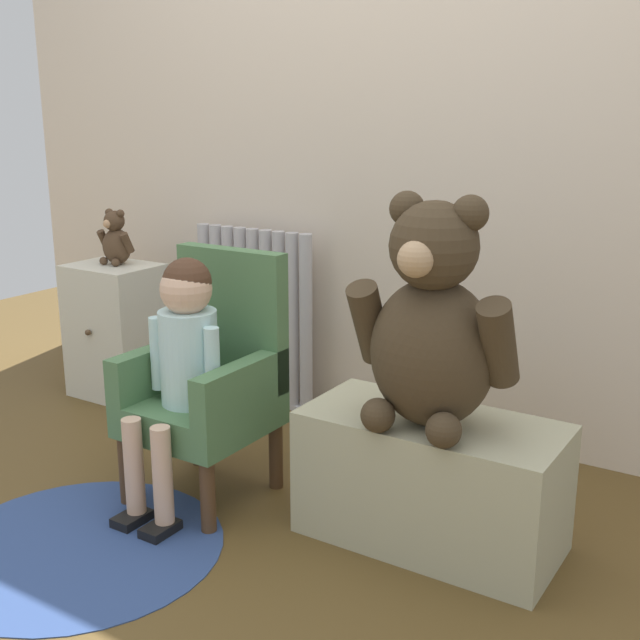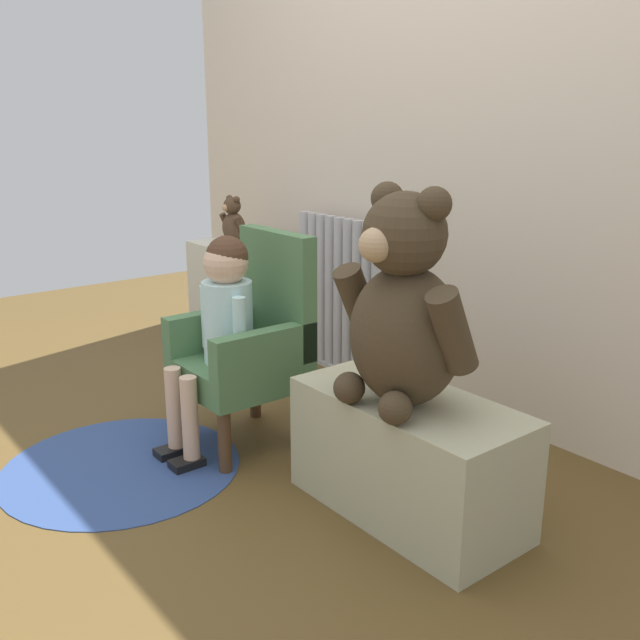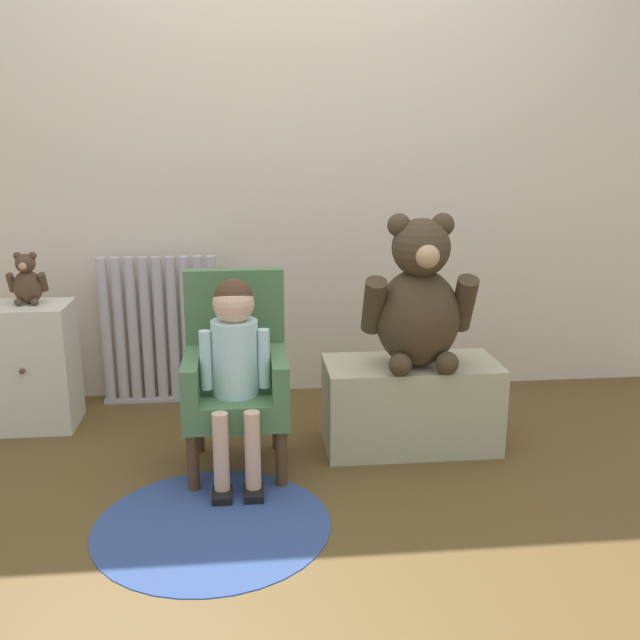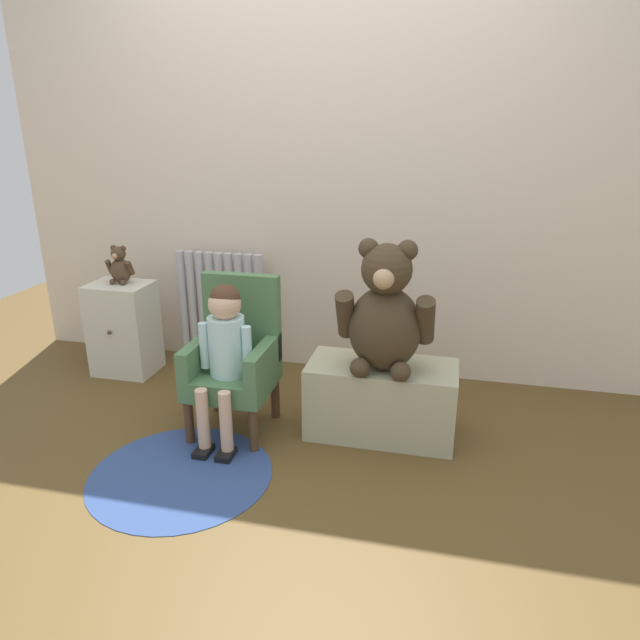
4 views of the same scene
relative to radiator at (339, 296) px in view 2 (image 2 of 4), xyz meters
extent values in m
plane|color=brown|center=(0.61, -1.19, -0.35)|extent=(6.00, 6.00, 0.00)
cube|color=beige|center=(0.61, 0.12, 0.85)|extent=(3.80, 0.05, 2.40)
cylinder|color=#B6B3B8|center=(-0.25, 0.00, 0.01)|extent=(0.05, 0.05, 0.68)
cylinder|color=#B6B3B8|center=(-0.19, 0.00, 0.01)|extent=(0.05, 0.05, 0.68)
cylinder|color=#B6B3B8|center=(-0.12, 0.00, 0.01)|extent=(0.05, 0.05, 0.68)
cylinder|color=#B6B3B8|center=(-0.06, 0.00, 0.01)|extent=(0.05, 0.05, 0.68)
cylinder|color=#B6B3B8|center=(0.00, 0.00, 0.01)|extent=(0.05, 0.05, 0.68)
cylinder|color=#B6B3B8|center=(0.06, 0.00, 0.01)|extent=(0.05, 0.05, 0.68)
cylinder|color=#B6B3B8|center=(0.12, 0.00, 0.01)|extent=(0.05, 0.05, 0.68)
cylinder|color=#B6B3B8|center=(0.19, 0.00, 0.01)|extent=(0.05, 0.05, 0.68)
cylinder|color=#B6B3B8|center=(0.25, 0.00, 0.01)|extent=(0.05, 0.05, 0.68)
cube|color=#B6B3B8|center=(0.00, 0.00, -0.34)|extent=(0.56, 0.05, 0.02)
cube|color=beige|center=(-0.52, -0.25, -0.08)|extent=(0.35, 0.27, 0.55)
sphere|color=#4C3823|center=(-0.52, -0.40, -0.05)|extent=(0.02, 0.02, 0.02)
cube|color=#4A7147|center=(0.36, -0.75, -0.08)|extent=(0.38, 0.39, 0.10)
cube|color=#4A7147|center=(0.36, -0.59, 0.18)|extent=(0.38, 0.06, 0.43)
cube|color=#4A7147|center=(0.20, -0.75, 0.04)|extent=(0.06, 0.39, 0.14)
cube|color=#4A7147|center=(0.53, -0.75, 0.04)|extent=(0.06, 0.39, 0.14)
cylinder|color=#4C331E|center=(0.21, -0.92, -0.24)|extent=(0.04, 0.04, 0.22)
cylinder|color=#4C331E|center=(0.52, -0.92, -0.24)|extent=(0.04, 0.04, 0.22)
cylinder|color=#4C331E|center=(0.21, -0.59, -0.24)|extent=(0.04, 0.04, 0.22)
cylinder|color=#4C331E|center=(0.52, -0.59, -0.24)|extent=(0.04, 0.04, 0.22)
cylinder|color=silver|center=(0.36, -0.79, 0.11)|extent=(0.17, 0.17, 0.28)
sphere|color=#D8AD8E|center=(0.36, -0.79, 0.31)|extent=(0.15, 0.15, 0.15)
sphere|color=#472D1E|center=(0.36, -0.79, 0.33)|extent=(0.14, 0.14, 0.14)
cylinder|color=#D8AD8E|center=(0.31, -0.98, -0.18)|extent=(0.06, 0.06, 0.29)
cube|color=black|center=(0.31, -1.00, -0.33)|extent=(0.07, 0.11, 0.03)
cylinder|color=#D8AD8E|center=(0.42, -0.98, -0.18)|extent=(0.06, 0.06, 0.29)
cube|color=black|center=(0.42, -1.00, -0.33)|extent=(0.07, 0.11, 0.03)
cylinder|color=silver|center=(0.26, -0.81, 0.11)|extent=(0.04, 0.04, 0.22)
cylinder|color=silver|center=(0.47, -0.81, 0.11)|extent=(0.04, 0.04, 0.22)
cube|color=#A9A786|center=(1.07, -0.63, -0.17)|extent=(0.70, 0.33, 0.36)
ellipsoid|color=#3E301F|center=(1.07, -0.66, 0.20)|extent=(0.33, 0.28, 0.39)
sphere|color=#3E301F|center=(1.07, -0.68, 0.48)|extent=(0.22, 0.22, 0.22)
sphere|color=tan|center=(1.07, -0.78, 0.47)|extent=(0.09, 0.09, 0.09)
sphere|color=#3E301F|center=(0.99, -0.66, 0.57)|extent=(0.09, 0.09, 0.09)
sphere|color=#3E301F|center=(1.16, -0.66, 0.57)|extent=(0.09, 0.09, 0.09)
cylinder|color=#3E301F|center=(0.90, -0.68, 0.26)|extent=(0.08, 0.17, 0.24)
cylinder|color=#3E301F|center=(1.25, -0.68, 0.26)|extent=(0.08, 0.17, 0.24)
sphere|color=#3E301F|center=(0.98, -0.78, 0.05)|extent=(0.09, 0.09, 0.09)
sphere|color=#3E301F|center=(1.16, -0.78, 0.05)|extent=(0.09, 0.09, 0.09)
ellipsoid|color=#483423|center=(-0.51, -0.22, 0.27)|extent=(0.12, 0.10, 0.14)
sphere|color=#483423|center=(-0.51, -0.23, 0.37)|extent=(0.08, 0.08, 0.08)
sphere|color=tan|center=(-0.51, -0.27, 0.37)|extent=(0.03, 0.03, 0.03)
sphere|color=#483423|center=(-0.54, -0.22, 0.40)|extent=(0.03, 0.03, 0.03)
sphere|color=#483423|center=(-0.48, -0.22, 0.40)|extent=(0.03, 0.03, 0.03)
cylinder|color=#483423|center=(-0.58, -0.23, 0.29)|extent=(0.03, 0.06, 0.09)
cylinder|color=#483423|center=(-0.45, -0.23, 0.29)|extent=(0.03, 0.06, 0.09)
sphere|color=#483423|center=(-0.55, -0.27, 0.21)|extent=(0.03, 0.03, 0.03)
sphere|color=#483423|center=(-0.48, -0.27, 0.21)|extent=(0.03, 0.03, 0.03)
cylinder|color=navy|center=(0.28, -1.17, -0.35)|extent=(0.78, 0.78, 0.01)
camera|label=1|loc=(1.88, -2.47, 0.81)|focal=45.00mm
camera|label=2|loc=(2.38, -1.99, 0.78)|focal=40.00mm
camera|label=3|loc=(0.42, -3.30, 0.89)|focal=40.00mm
camera|label=4|loc=(1.34, -3.07, 1.08)|focal=32.00mm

